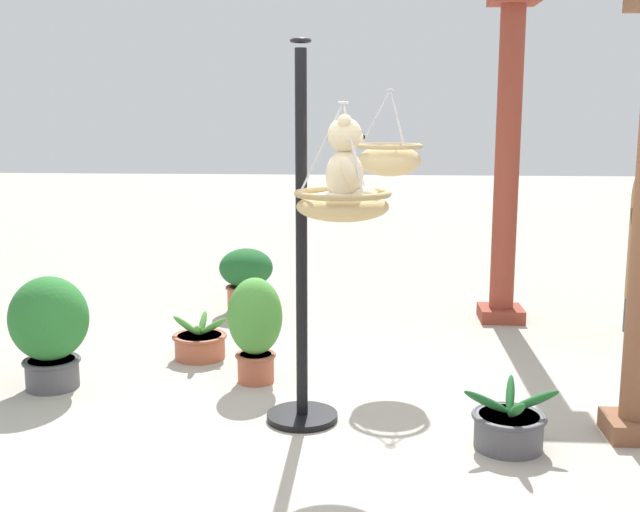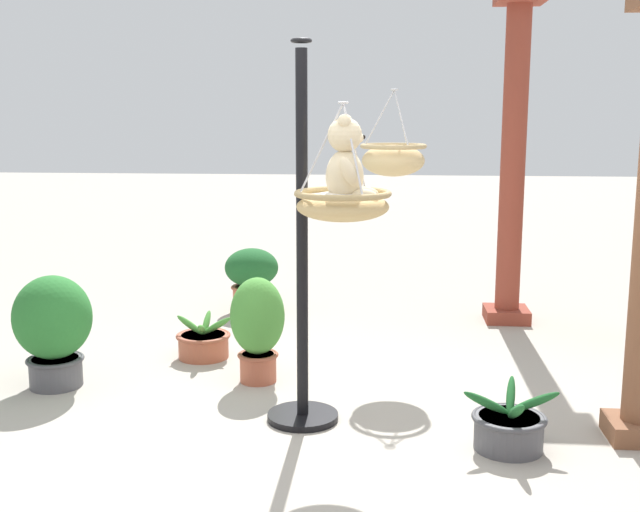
% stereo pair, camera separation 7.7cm
% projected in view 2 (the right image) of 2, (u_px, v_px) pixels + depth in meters
% --- Properties ---
extents(ground_plane, '(40.00, 40.00, 0.00)m').
position_uv_depth(ground_plane, '(306.00, 433.00, 4.65)').
color(ground_plane, '#A8A093').
extents(display_pole_central, '(0.44, 0.44, 2.29)m').
position_uv_depth(display_pole_central, '(302.00, 311.00, 4.74)').
color(display_pole_central, black).
rests_on(display_pole_central, ground).
extents(hanging_basket_with_teddy, '(0.55, 0.55, 0.67)m').
position_uv_depth(hanging_basket_with_teddy, '(343.00, 204.00, 4.45)').
color(hanging_basket_with_teddy, tan).
extents(teddy_bear, '(0.34, 0.30, 0.50)m').
position_uv_depth(teddy_bear, '(347.00, 166.00, 4.41)').
color(teddy_bear, beige).
extents(hanging_basket_left_high, '(0.50, 0.50, 0.65)m').
position_uv_depth(hanging_basket_left_high, '(393.00, 158.00, 5.95)').
color(hanging_basket_left_high, tan).
extents(greenhouse_pillar_far_back, '(0.41, 0.41, 2.89)m').
position_uv_depth(greenhouse_pillar_far_back, '(513.00, 168.00, 6.93)').
color(greenhouse_pillar_far_back, brown).
rests_on(greenhouse_pillar_far_back, ground).
extents(potted_plant_fern_front, '(0.51, 0.51, 0.60)m').
position_uv_depth(potted_plant_fern_front, '(252.00, 276.00, 7.51)').
color(potted_plant_fern_front, '#BC6042').
rests_on(potted_plant_fern_front, ground).
extents(potted_plant_tall_leafy, '(0.38, 0.38, 0.75)m').
position_uv_depth(potted_plant_tall_leafy, '(258.00, 325.00, 5.49)').
color(potted_plant_tall_leafy, '#AD563D').
rests_on(potted_plant_tall_leafy, ground).
extents(potted_plant_bushy_green, '(0.45, 0.45, 0.35)m').
position_uv_depth(potted_plant_bushy_green, '(203.00, 342.00, 6.08)').
color(potted_plant_bushy_green, '#AD563D').
rests_on(potted_plant_bushy_green, ground).
extents(potted_plant_conical_shrub, '(0.53, 0.53, 0.78)m').
position_uv_depth(potted_plant_conical_shrub, '(53.00, 326.00, 5.38)').
color(potted_plant_conical_shrub, '#4C4C51').
rests_on(potted_plant_conical_shrub, ground).
extents(potted_plant_broad_leaf, '(0.52, 0.56, 0.37)m').
position_uv_depth(potted_plant_broad_leaf, '(509.00, 427.00, 4.41)').
color(potted_plant_broad_leaf, '#4C4C51').
rests_on(potted_plant_broad_leaf, ground).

